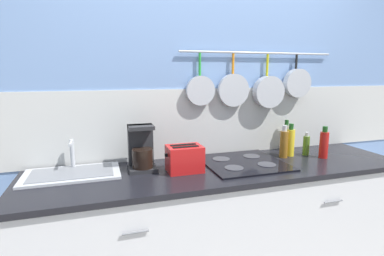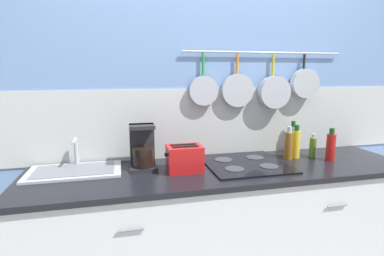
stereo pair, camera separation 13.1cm
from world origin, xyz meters
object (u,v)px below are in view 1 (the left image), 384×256
Objects in this scene: bottle_cooking_wine at (284,143)px; bottle_vinegar at (324,144)px; bottle_olive_oil at (286,137)px; bottle_hot_sauce at (290,142)px; coffee_maker at (142,151)px; bottle_sesame_oil at (306,145)px; toaster at (185,159)px.

bottle_cooking_wine is 0.29m from bottle_vinegar.
bottle_olive_oil is at bearing 51.75° from bottle_cooking_wine.
bottle_cooking_wine is at bearing -162.61° from bottle_hot_sauce.
bottle_olive_oil is at bearing 6.74° from coffee_maker.
bottle_cooking_wine reaches higher than bottle_sesame_oil.
bottle_sesame_oil is at bearing 5.37° from toaster.
bottle_sesame_oil is (0.21, 0.01, -0.03)m from bottle_cooking_wine.
coffee_maker is at bearing 179.08° from bottle_hot_sauce.
bottle_vinegar reaches higher than toaster.
bottle_sesame_oil reaches higher than toaster.
bottle_hot_sauce is 0.14m from bottle_sesame_oil.
bottle_cooking_wine is (0.79, 0.08, 0.02)m from toaster.
bottle_vinegar is at bearing -0.78° from toaster.
toaster is 1.00m from bottle_sesame_oil.
bottle_cooking_wine is at bearing 6.09° from toaster.
coffee_maker is 1.20m from bottle_olive_oil.
bottle_vinegar is (1.07, -0.01, 0.02)m from toaster.
bottle_cooking_wine is 0.98× the size of bottle_olive_oil.
bottle_sesame_oil is at bearing -69.46° from bottle_olive_oil.
bottle_vinegar is (0.13, -0.28, -0.01)m from bottle_olive_oil.
bottle_vinegar is (0.20, -0.12, -0.00)m from bottle_hot_sauce.
toaster is 0.87m from bottle_hot_sauce.
bottle_hot_sauce is at bearing -0.92° from coffee_maker.
bottle_hot_sauce is (1.12, -0.02, -0.01)m from coffee_maker.
coffee_maker is 1.26m from bottle_sesame_oil.
coffee_maker is at bearing -173.26° from bottle_olive_oil.
toaster is at bearing -26.13° from coffee_maker.
bottle_sesame_oil is (1.25, -0.03, -0.04)m from coffee_maker.
bottle_sesame_oil is (1.00, 0.09, -0.01)m from toaster.
coffee_maker is 1.22× the size of toaster.
bottle_olive_oil is at bearing 15.87° from toaster.
coffee_maker is at bearing 177.77° from bottle_cooking_wine.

